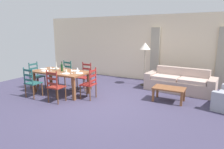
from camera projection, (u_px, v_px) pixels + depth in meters
ground_plane at (99, 101)px, 5.92m from camera, size 9.60×9.60×0.02m
wall_far at (139, 48)px, 8.48m from camera, size 9.60×0.16×2.70m
curtain_panel_left at (155, 55)px, 8.07m from camera, size 0.35×0.08×2.20m
curtain_panel_right at (222, 59)px, 6.96m from camera, size 0.35×0.08×2.20m
dining_table at (61, 74)px, 6.57m from camera, size 1.90×0.96×0.75m
dining_chair_near_left at (32, 82)px, 6.17m from camera, size 0.42×0.40×0.96m
dining_chair_near_right at (55, 86)px, 5.73m from camera, size 0.43×0.41×0.96m
dining_chair_far_left at (66, 74)px, 7.49m from camera, size 0.45×0.43×0.96m
dining_chair_far_right at (85, 76)px, 7.04m from camera, size 0.45×0.43×0.96m
dining_chair_head_west at (36, 76)px, 7.16m from camera, size 0.41×0.43×0.96m
dining_chair_head_east at (90, 84)px, 6.04m from camera, size 0.43×0.44×0.96m
dinner_plate_near_left at (45, 71)px, 6.54m from camera, size 0.24×0.24×0.02m
fork_near_left at (42, 71)px, 6.61m from camera, size 0.03×0.17×0.01m
dinner_plate_near_right at (66, 74)px, 6.12m from camera, size 0.24×0.24×0.02m
fork_near_right at (62, 73)px, 6.20m from camera, size 0.02×0.17×0.01m
dinner_plate_far_left at (56, 69)px, 6.97m from camera, size 0.24×0.24×0.02m
fork_far_left at (53, 68)px, 7.04m from camera, size 0.03×0.17×0.01m
dinner_plate_far_right at (76, 71)px, 6.55m from camera, size 0.24×0.24×0.02m
fork_far_right at (72, 71)px, 6.63m from camera, size 0.03×0.17×0.01m
dinner_plate_head_west at (44, 69)px, 6.91m from camera, size 0.24×0.24×0.02m
fork_head_west at (40, 69)px, 6.98m from camera, size 0.02×0.17×0.01m
dinner_plate_head_east at (79, 73)px, 6.19m from camera, size 0.24×0.24×0.02m
fork_head_east at (76, 73)px, 6.26m from camera, size 0.03×0.17×0.01m
wine_bottle at (62, 68)px, 6.55m from camera, size 0.07×0.07×0.32m
wine_glass_near_left at (51, 68)px, 6.56m from camera, size 0.06×0.06×0.16m
wine_glass_near_right at (72, 70)px, 6.13m from camera, size 0.06×0.06×0.16m
wine_glass_far_left at (56, 66)px, 6.79m from camera, size 0.06×0.06×0.16m
wine_glass_far_right at (77, 69)px, 6.37m from camera, size 0.06×0.06×0.16m
coffee_cup_primary at (66, 71)px, 6.33m from camera, size 0.07×0.07×0.09m
coffee_cup_secondary at (56, 69)px, 6.74m from camera, size 0.07×0.07×0.09m
candle_tall at (57, 68)px, 6.63m from camera, size 0.05×0.05×0.28m
candle_short at (64, 70)px, 6.41m from camera, size 0.05×0.05×0.20m
couch at (180, 83)px, 6.84m from camera, size 2.34×0.99×0.80m
coffee_table at (169, 90)px, 5.82m from camera, size 0.90×0.56×0.42m
standing_lamp at (145, 49)px, 7.39m from camera, size 0.40×0.40×1.64m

